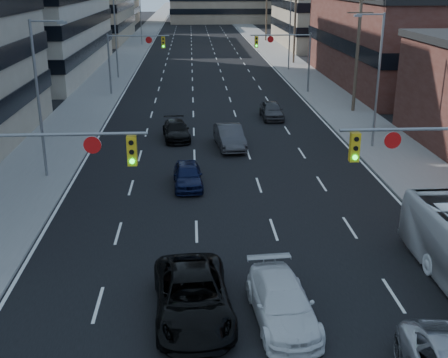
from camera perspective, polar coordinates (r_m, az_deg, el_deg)
name	(u,v)px	position (r m, az deg, el deg)	size (l,w,h in m)	color
road_surface	(198,27)	(142.09, -2.62, 15.18)	(18.00, 300.00, 0.02)	black
sidewalk_left	(151,27)	(142.40, -7.42, 15.08)	(5.00, 300.00, 0.15)	slate
sidewalk_right	(245,26)	(142.71, 2.17, 15.23)	(5.00, 300.00, 0.15)	slate
storefront_right_mid	(427,42)	(67.19, 19.91, 12.95)	(20.00, 30.00, 9.00)	#472119
office_right_far	(346,4)	(103.30, 12.33, 16.99)	(22.00, 28.00, 14.00)	gray
bg_block_right	(329,1)	(145.74, 10.63, 17.35)	(22.00, 22.00, 12.00)	gray
signal_near_left	(41,174)	(21.49, -18.13, 0.49)	(6.59, 0.33, 6.00)	slate
signal_near_right	(440,167)	(22.76, 21.10, 1.19)	(6.59, 0.33, 6.00)	slate
signal_far_left	(132,51)	(57.34, -9.31, 12.66)	(6.09, 0.33, 6.00)	slate
signal_far_right	(287,50)	(57.84, 6.40, 12.85)	(6.09, 0.33, 6.00)	slate
utility_pole_block	(358,45)	(49.97, 13.45, 13.10)	(2.20, 0.28, 11.00)	#4C3D2D
utility_pole_midblock	(295,20)	(79.10, 7.24, 15.69)	(2.20, 0.28, 11.00)	#4C3D2D
utility_pole_distant	(266,9)	(108.70, 4.33, 16.83)	(2.20, 0.28, 11.00)	#4C3D2D
streetlight_left_near	(40,92)	(33.30, -18.14, 8.35)	(2.03, 0.22, 9.00)	slate
streetlight_left_mid	(117,34)	(67.45, -10.82, 14.23)	(2.03, 0.22, 9.00)	slate
streetlight_left_far	(142,16)	(102.18, -8.37, 16.10)	(2.03, 0.22, 9.00)	slate
streetlight_right_near	(376,75)	(39.10, 15.21, 10.19)	(2.03, 0.22, 9.00)	slate
streetlight_right_far	(289,30)	(72.93, 6.58, 14.83)	(2.03, 0.22, 9.00)	slate
black_pickup	(193,297)	(19.63, -3.21, -11.85)	(2.57, 5.58, 1.55)	black
white_van	(282,303)	(19.54, 5.93, -12.39)	(1.94, 4.76, 1.38)	silver
sedan_blue	(188,175)	(31.46, -3.70, 0.40)	(1.59, 3.95, 1.35)	black
sedan_grey_center	(230,137)	(38.76, 0.57, 4.33)	(1.66, 4.77, 1.57)	#323234
sedan_black_far	(176,130)	(41.09, -4.88, 4.95)	(1.82, 4.46, 1.30)	black
sedan_grey_right	(272,110)	(47.26, 4.86, 6.98)	(1.70, 4.22, 1.44)	#353538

